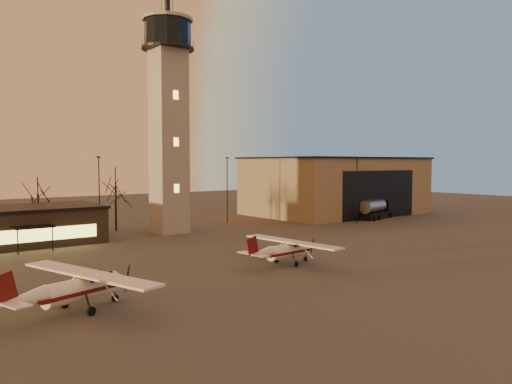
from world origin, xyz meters
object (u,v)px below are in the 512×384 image
at_px(control_tower, 169,109).
at_px(cessna_front, 289,253).
at_px(hangar, 336,185).
at_px(fuel_truck, 376,211).
at_px(cessna_rear, 84,292).

height_order(control_tower, cessna_front, control_tower).
distance_m(hangar, cessna_front, 47.39).
distance_m(cessna_front, fuel_truck, 41.01).
relative_size(control_tower, hangar, 1.07).
distance_m(cessna_rear, fuel_truck, 60.14).
distance_m(cessna_front, cessna_rear, 19.94).
xyz_separation_m(cessna_rear, fuel_truck, (55.95, 22.04, 0.12)).
height_order(hangar, fuel_truck, hangar).
bearing_deg(control_tower, cessna_rear, -126.57).
height_order(cessna_rear, fuel_truck, cessna_rear).
distance_m(control_tower, cessna_front, 29.55).
distance_m(control_tower, cessna_rear, 38.08).
relative_size(cessna_front, cessna_rear, 0.92).
height_order(cessna_front, fuel_truck, fuel_truck).
bearing_deg(cessna_front, fuel_truck, 23.24).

